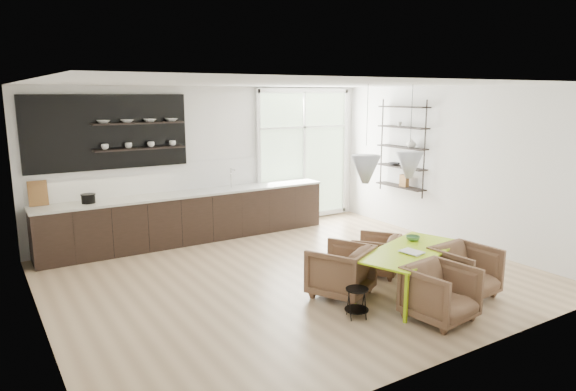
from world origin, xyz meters
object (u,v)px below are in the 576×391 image
object	(u,v)px
armchair_front_left	(440,293)
wire_stool	(357,299)
armchair_back_left	(341,271)
dining_table	(410,253)
armchair_back_right	(376,255)
armchair_front_right	(465,271)

from	to	relation	value
armchair_front_left	wire_stool	bearing A→B (deg)	137.67
armchair_back_left	wire_stool	xyz separation A→B (m)	(-0.28, -0.69, -0.11)
dining_table	armchair_front_left	distance (m)	0.87
armchair_front_left	wire_stool	size ratio (longest dim) A/B	1.98
armchair_front_left	wire_stool	distance (m)	1.03
dining_table	armchair_back_right	distance (m)	0.96
wire_stool	armchair_back_right	bearing A→B (deg)	40.24
armchair_front_left	wire_stool	world-z (taller)	armchair_front_left
armchair_back_left	armchair_front_left	size ratio (longest dim) A/B	1.03
armchair_back_left	wire_stool	world-z (taller)	armchair_back_left
armchair_front_left	armchair_back_right	bearing A→B (deg)	68.27
armchair_back_left	wire_stool	distance (m)	0.75
armchair_back_left	armchair_front_right	world-z (taller)	armchair_back_left
armchair_back_right	wire_stool	size ratio (longest dim) A/B	1.76
armchair_front_right	wire_stool	xyz separation A→B (m)	(-1.72, 0.24, -0.10)
armchair_back_left	armchair_front_left	world-z (taller)	armchair_back_left
armchair_front_left	armchair_front_right	bearing A→B (deg)	15.11
wire_stool	armchair_front_right	bearing A→B (deg)	-7.87
armchair_back_left	armchair_front_right	bearing A→B (deg)	120.18
armchair_back_left	armchair_front_left	bearing A→B (deg)	86.17
wire_stool	armchair_front_left	bearing A→B (deg)	-35.62
armchair_back_left	armchair_back_right	bearing A→B (deg)	174.35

